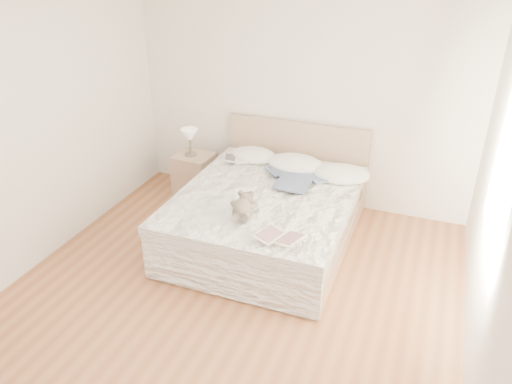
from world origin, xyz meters
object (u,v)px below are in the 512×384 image
nightstand (195,176)px  table_lamp (190,137)px  teddy_bear (242,213)px  bed (269,214)px  photo_book (237,160)px  childrens_book (280,237)px

nightstand → table_lamp: (-0.03, -0.01, 0.52)m
nightstand → teddy_bear: bearing=-47.2°
bed → table_lamp: size_ratio=6.50×
bed → photo_book: bed is taller
photo_book → teddy_bear: 1.28m
nightstand → childrens_book: childrens_book is taller
table_lamp → childrens_book: table_lamp is taller
table_lamp → teddy_bear: bearing=-46.2°
childrens_book → photo_book: bearing=143.9°
bed → photo_book: bearing=138.3°
bed → teddy_bear: bed is taller
teddy_bear → childrens_book: bearing=-42.7°
nightstand → table_lamp: table_lamp is taller
table_lamp → photo_book: 0.66m
nightstand → teddy_bear: 1.73m
table_lamp → photo_book: size_ratio=1.04×
nightstand → photo_book: (0.61, -0.09, 0.35)m
table_lamp → nightstand: bearing=20.0°
nightstand → table_lamp: 0.52m
table_lamp → childrens_book: size_ratio=0.86×
nightstand → teddy_bear: size_ratio=1.78×
bed → teddy_bear: size_ratio=6.81×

